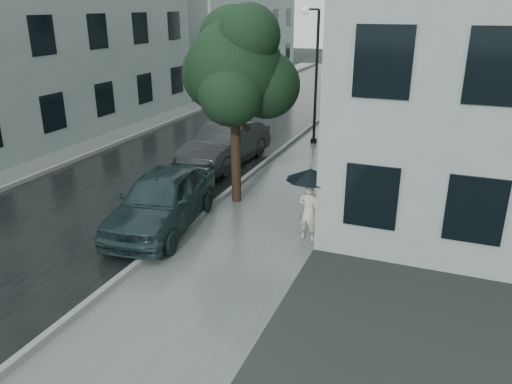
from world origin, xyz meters
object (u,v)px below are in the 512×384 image
at_px(pedestrian, 309,211).
at_px(car_far, 225,144).
at_px(lamp_post, 313,68).
at_px(street_tree, 236,68).
at_px(car_near, 162,199).

relative_size(pedestrian, car_far, 0.32).
distance_m(pedestrian, lamp_post, 10.01).
height_order(pedestrian, car_far, car_far).
bearing_deg(lamp_post, pedestrian, -90.06).
bearing_deg(street_tree, lamp_post, 88.00).
relative_size(pedestrian, lamp_post, 0.27).
distance_m(lamp_post, car_near, 10.42).
bearing_deg(lamp_post, street_tree, -107.20).
height_order(street_tree, lamp_post, street_tree).
distance_m(car_near, car_far, 5.88).
distance_m(street_tree, lamp_post, 7.50).
bearing_deg(lamp_post, car_near, -112.93).
height_order(lamp_post, car_far, lamp_post).
relative_size(street_tree, car_near, 1.25).
bearing_deg(street_tree, car_near, -113.02).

